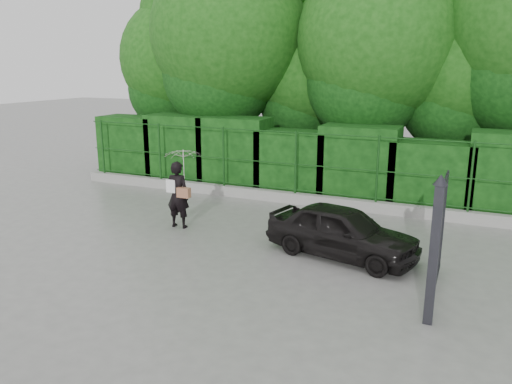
% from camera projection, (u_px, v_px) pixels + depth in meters
% --- Properties ---
extents(ground, '(80.00, 80.00, 0.00)m').
position_uv_depth(ground, '(206.00, 253.00, 10.60)').
color(ground, gray).
extents(kerb, '(14.00, 0.25, 0.30)m').
position_uv_depth(kerb, '(282.00, 197.00, 14.55)').
color(kerb, '#9E9E99').
rests_on(kerb, ground).
extents(fence, '(14.13, 0.06, 1.80)m').
position_uv_depth(fence, '(290.00, 162.00, 14.20)').
color(fence, '#144013').
rests_on(fence, kerb).
extents(hedge, '(14.20, 1.20, 2.29)m').
position_uv_depth(hedge, '(291.00, 160.00, 15.24)').
color(hedge, black).
rests_on(hedge, ground).
extents(trees, '(17.10, 6.15, 8.08)m').
position_uv_depth(trees, '(354.00, 41.00, 15.87)').
color(trees, black).
rests_on(trees, ground).
extents(gate, '(0.22, 2.33, 2.36)m').
position_uv_depth(gate, '(437.00, 241.00, 7.86)').
color(gate, '#222228').
rests_on(gate, ground).
extents(woman, '(0.91, 0.91, 1.95)m').
position_uv_depth(woman, '(181.00, 177.00, 11.99)').
color(woman, black).
rests_on(woman, ground).
extents(car, '(3.40, 1.97, 1.09)m').
position_uv_depth(car, '(342.00, 231.00, 10.31)').
color(car, black).
rests_on(car, ground).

